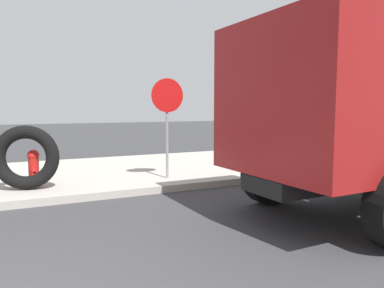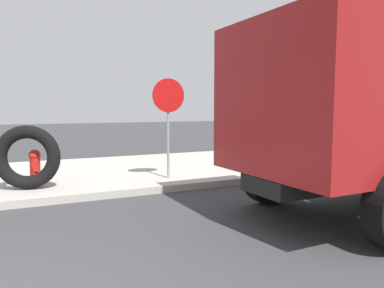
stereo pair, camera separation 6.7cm
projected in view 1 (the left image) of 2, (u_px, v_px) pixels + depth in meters
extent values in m
cylinder|color=red|center=(34.00, 173.00, 7.48)|extent=(0.20, 0.20, 0.59)
sphere|color=red|center=(33.00, 155.00, 7.45)|extent=(0.24, 0.24, 0.24)
cylinder|color=red|center=(34.00, 171.00, 7.31)|extent=(0.09, 0.16, 0.09)
cylinder|color=red|center=(33.00, 168.00, 7.64)|extent=(0.09, 0.16, 0.09)
cylinder|color=red|center=(34.00, 174.00, 7.32)|extent=(0.11, 0.16, 0.11)
torus|color=black|center=(26.00, 157.00, 7.20)|extent=(1.30, 0.63, 1.27)
cylinder|color=gray|center=(167.00, 129.00, 8.33)|extent=(0.06, 0.06, 2.27)
cylinder|color=red|center=(167.00, 95.00, 8.22)|extent=(0.76, 0.02, 0.76)
cube|color=maroon|center=(316.00, 98.00, 5.40)|extent=(2.06, 2.55, 2.20)
cylinder|color=black|center=(270.00, 174.00, 6.73)|extent=(1.11, 0.33, 1.10)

